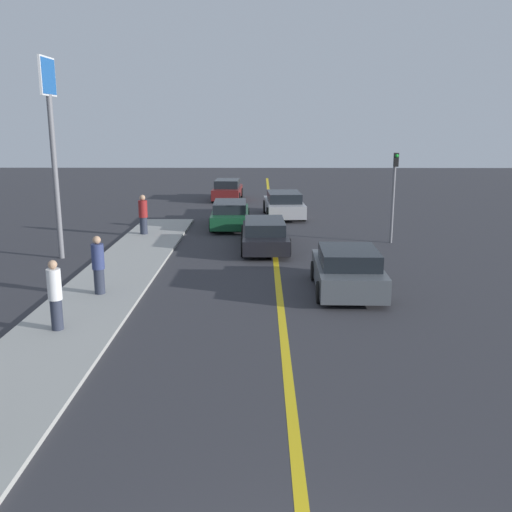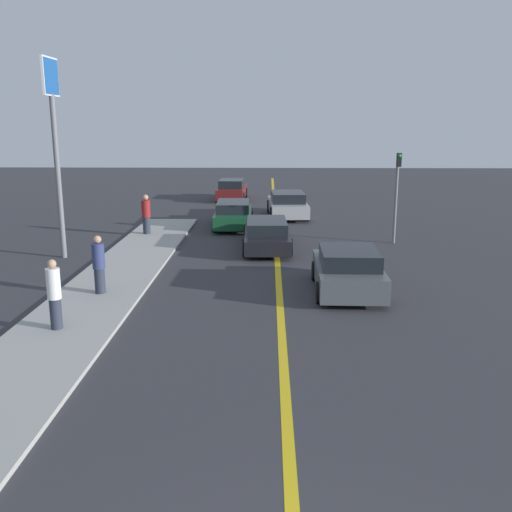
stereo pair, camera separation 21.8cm
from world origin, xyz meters
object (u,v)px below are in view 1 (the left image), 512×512
Objects in this scene: car_ahead_center at (265,234)px; car_far_distant at (230,214)px; roadside_sign at (51,119)px; traffic_light at (394,188)px; car_near_right_lane at (348,271)px; car_oncoming_far at (227,190)px; car_parked_left_lot at (284,205)px; pedestrian_far_standing at (98,265)px; pedestrian_by_sign at (143,215)px; pedestrian_mid_group at (55,295)px.

car_far_distant reaches higher than car_ahead_center.
traffic_light is at bearing 12.43° from roadside_sign.
car_oncoming_far is at bearing 104.35° from car_near_right_lane.
car_parked_left_lot reaches higher than car_oncoming_far.
traffic_light reaches higher than car_parked_left_lot.
car_ahead_center is 2.78× the size of pedestrian_far_standing.
pedestrian_by_sign reaches higher than car_parked_left_lot.
car_ahead_center is 14.91m from car_oncoming_far.
pedestrian_mid_group reaches higher than car_ahead_center.
car_parked_left_lot reaches higher than car_ahead_center.
car_oncoming_far is 2.39× the size of pedestrian_mid_group.
car_parked_left_lot is at bearing 39.74° from pedestrian_by_sign.
pedestrian_mid_group is at bearing -93.96° from pedestrian_far_standing.
pedestrian_by_sign is at bearing 153.12° from car_ahead_center.
roadside_sign reaches higher than traffic_light.
traffic_light reaches higher than pedestrian_by_sign.
traffic_light is at bearing -58.76° from car_oncoming_far.
car_far_distant is at bearing -135.61° from car_parked_left_lot.
pedestrian_mid_group reaches higher than car_far_distant.
car_far_distant is 4.46m from pedestrian_by_sign.
car_far_distant is 4.01m from car_parked_left_lot.
car_far_distant is 2.77× the size of pedestrian_far_standing.
car_far_distant is 9.79m from car_oncoming_far.
car_near_right_lane is 0.84× the size of car_parked_left_lot.
pedestrian_far_standing reaches higher than car_near_right_lane.
pedestrian_far_standing is at bearing -95.03° from car_oncoming_far.
car_near_right_lane is 8.30m from pedestrian_mid_group.
car_parked_left_lot is at bearing 122.34° from traffic_light.
pedestrian_by_sign is (-0.54, 9.06, 0.02)m from pedestrian_far_standing.
pedestrian_far_standing is at bearing -128.04° from car_ahead_center.
traffic_light reaches higher than car_near_right_lane.
roadside_sign is at bearing -106.18° from car_oncoming_far.
roadside_sign is at bearing -118.00° from pedestrian_by_sign.
car_far_distant is 14.83m from pedestrian_mid_group.
pedestrian_mid_group is (-7.49, -3.56, 0.32)m from car_near_right_lane.
car_near_right_lane is 0.95× the size of car_oncoming_far.
pedestrian_mid_group is 14.94m from traffic_light.
car_oncoming_far is 24.34m from pedestrian_mid_group.
pedestrian_by_sign is (-3.03, -12.17, 0.33)m from car_oncoming_far.
pedestrian_by_sign is 10.88m from traffic_light.
pedestrian_far_standing is (-3.20, -11.47, 0.34)m from car_far_distant.
pedestrian_by_sign is 0.47× the size of traffic_light.
roadside_sign is (-2.78, 4.84, 4.11)m from pedestrian_far_standing.
car_ahead_center is 7.99m from car_parked_left_lot.
car_oncoming_far is at bearing 113.59° from car_parked_left_lot.
car_parked_left_lot is 2.69× the size of pedestrian_mid_group.
car_oncoming_far is 12.54m from pedestrian_by_sign.
car_near_right_lane is 21.17m from car_oncoming_far.
car_ahead_center is 1.16× the size of car_oncoming_far.
car_parked_left_lot is 18.43m from pedestrian_mid_group.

